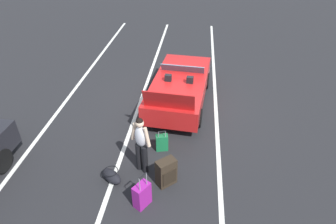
# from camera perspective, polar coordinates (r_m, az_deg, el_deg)

# --- Properties ---
(ground_plane) EXTENTS (80.00, 80.00, 0.00)m
(ground_plane) POSITION_cam_1_polar(r_m,az_deg,el_deg) (10.56, 2.22, 1.91)
(ground_plane) COLOR black
(lot_line_near) EXTENTS (18.00, 0.12, 0.01)m
(lot_line_near) POSITION_cam_1_polar(r_m,az_deg,el_deg) (10.57, 9.26, 1.49)
(lot_line_near) COLOR silver
(lot_line_near) RESTS_ON ground_plane
(lot_line_mid) EXTENTS (18.00, 0.12, 0.01)m
(lot_line_mid) POSITION_cam_1_polar(r_m,az_deg,el_deg) (10.72, -5.28, 2.33)
(lot_line_mid) COLOR silver
(lot_line_mid) RESTS_ON ground_plane
(lot_line_far) EXTENTS (18.00, 0.12, 0.01)m
(lot_line_far) POSITION_cam_1_polar(r_m,az_deg,el_deg) (11.52, -18.60, 2.96)
(lot_line_far) COLOR silver
(lot_line_far) RESTS_ON ground_plane
(convertible_car) EXTENTS (4.29, 2.15, 1.53)m
(convertible_car) POSITION_cam_1_polar(r_m,az_deg,el_deg) (10.43, 2.48, 5.24)
(convertible_car) COLOR red
(convertible_car) RESTS_ON ground_plane
(suitcase_large_black) EXTENTS (0.52, 0.55, 0.74)m
(suitcase_large_black) POSITION_cam_1_polar(r_m,az_deg,el_deg) (7.30, -0.34, -11.68)
(suitcase_large_black) COLOR #2D2319
(suitcase_large_black) RESTS_ON ground_plane
(suitcase_medium_bright) EXTENTS (0.47, 0.42, 0.99)m
(suitcase_medium_bright) POSITION_cam_1_polar(r_m,az_deg,el_deg) (6.92, -5.09, -15.82)
(suitcase_medium_bright) COLOR #991E8C
(suitcase_medium_bright) RESTS_ON ground_plane
(suitcase_small_carryon) EXTENTS (0.27, 0.38, 0.70)m
(suitcase_small_carryon) POSITION_cam_1_polar(r_m,az_deg,el_deg) (8.32, -1.20, -5.94)
(suitcase_small_carryon) COLOR #19723F
(suitcase_small_carryon) RESTS_ON ground_plane
(duffel_bag) EXTENTS (0.62, 0.69, 0.34)m
(duffel_bag) POSITION_cam_1_polar(r_m,az_deg,el_deg) (7.64, -10.94, -12.13)
(duffel_bag) COLOR black
(duffel_bag) RESTS_ON ground_plane
(traveler_person) EXTENTS (0.36, 0.58, 1.65)m
(traveler_person) POSITION_cam_1_polar(r_m,az_deg,el_deg) (7.29, -5.31, -5.92)
(traveler_person) COLOR black
(traveler_person) RESTS_ON ground_plane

